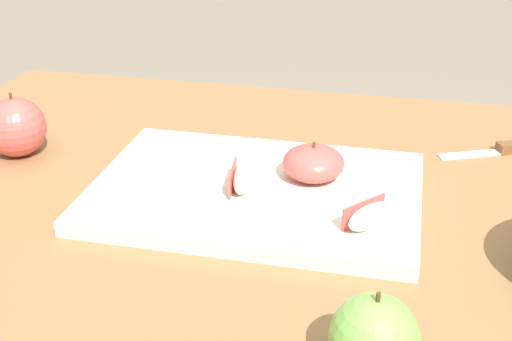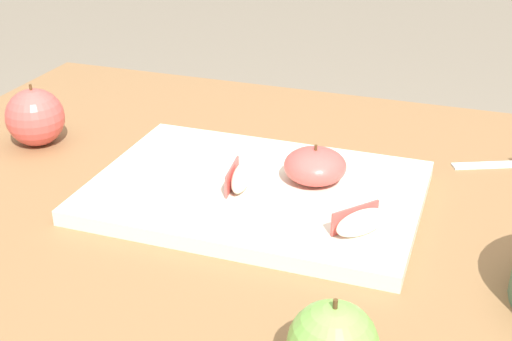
{
  "view_description": "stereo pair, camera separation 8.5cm",
  "coord_description": "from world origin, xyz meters",
  "px_view_note": "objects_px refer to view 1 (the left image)",
  "views": [
    {
      "loc": [
        0.16,
        -0.74,
        1.17
      ],
      "look_at": [
        -0.01,
        0.01,
        0.79
      ],
      "focal_mm": 48.48,
      "sensor_mm": 36.0,
      "label": 1
    },
    {
      "loc": [
        0.25,
        -0.72,
        1.17
      ],
      "look_at": [
        -0.01,
        0.01,
        0.79
      ],
      "focal_mm": 48.48,
      "sensor_mm": 36.0,
      "label": 2
    }
  ],
  "objects_px": {
    "apple_wedge_front": "(242,178)",
    "whole_apple_pink_lady": "(16,127)",
    "paring_knife": "(512,148)",
    "apple_half_skin_up": "(313,163)",
    "whole_apple_granny_green": "(374,339)",
    "cutting_board": "(256,192)",
    "apple_wedge_middle": "(371,216)"
  },
  "relations": [
    {
      "from": "apple_wedge_front",
      "to": "whole_apple_pink_lady",
      "type": "height_order",
      "value": "whole_apple_pink_lady"
    },
    {
      "from": "paring_knife",
      "to": "whole_apple_pink_lady",
      "type": "distance_m",
      "value": 0.71
    },
    {
      "from": "apple_half_skin_up",
      "to": "paring_knife",
      "type": "bearing_deg",
      "value": 35.38
    },
    {
      "from": "apple_wedge_front",
      "to": "paring_knife",
      "type": "xyz_separation_m",
      "value": [
        0.34,
        0.23,
        -0.03
      ]
    },
    {
      "from": "whole_apple_pink_lady",
      "to": "whole_apple_granny_green",
      "type": "xyz_separation_m",
      "value": [
        0.52,
        -0.34,
        -0.0
      ]
    },
    {
      "from": "whole_apple_granny_green",
      "to": "apple_wedge_front",
      "type": "bearing_deg",
      "value": 123.84
    },
    {
      "from": "cutting_board",
      "to": "whole_apple_granny_green",
      "type": "bearing_deg",
      "value": -59.69
    },
    {
      "from": "apple_wedge_middle",
      "to": "whole_apple_granny_green",
      "type": "distance_m",
      "value": 0.21
    },
    {
      "from": "apple_wedge_middle",
      "to": "whole_apple_pink_lady",
      "type": "height_order",
      "value": "whole_apple_pink_lady"
    },
    {
      "from": "apple_half_skin_up",
      "to": "cutting_board",
      "type": "bearing_deg",
      "value": -153.2
    },
    {
      "from": "apple_half_skin_up",
      "to": "paring_knife",
      "type": "xyz_separation_m",
      "value": [
        0.26,
        0.19,
        -0.04
      ]
    },
    {
      "from": "apple_half_skin_up",
      "to": "apple_wedge_middle",
      "type": "relative_size",
      "value": 1.21
    },
    {
      "from": "apple_wedge_front",
      "to": "paring_knife",
      "type": "height_order",
      "value": "apple_wedge_front"
    },
    {
      "from": "apple_half_skin_up",
      "to": "whole_apple_granny_green",
      "type": "relative_size",
      "value": 0.93
    },
    {
      "from": "apple_half_skin_up",
      "to": "whole_apple_pink_lady",
      "type": "distance_m",
      "value": 0.43
    },
    {
      "from": "apple_wedge_middle",
      "to": "apple_wedge_front",
      "type": "xyz_separation_m",
      "value": [
        -0.16,
        0.06,
        0.0
      ]
    },
    {
      "from": "apple_half_skin_up",
      "to": "apple_wedge_front",
      "type": "bearing_deg",
      "value": -149.81
    },
    {
      "from": "apple_wedge_front",
      "to": "apple_half_skin_up",
      "type": "bearing_deg",
      "value": 30.19
    },
    {
      "from": "apple_half_skin_up",
      "to": "apple_wedge_front",
      "type": "distance_m",
      "value": 0.09
    },
    {
      "from": "paring_knife",
      "to": "apple_wedge_middle",
      "type": "bearing_deg",
      "value": -121.97
    },
    {
      "from": "whole_apple_pink_lady",
      "to": "whole_apple_granny_green",
      "type": "height_order",
      "value": "whole_apple_pink_lady"
    },
    {
      "from": "apple_wedge_front",
      "to": "whole_apple_pink_lady",
      "type": "bearing_deg",
      "value": 168.94
    },
    {
      "from": "apple_wedge_front",
      "to": "whole_apple_pink_lady",
      "type": "xyz_separation_m",
      "value": [
        -0.34,
        0.07,
        0.01
      ]
    },
    {
      "from": "cutting_board",
      "to": "apple_half_skin_up",
      "type": "xyz_separation_m",
      "value": [
        0.07,
        0.03,
        0.03
      ]
    },
    {
      "from": "cutting_board",
      "to": "paring_knife",
      "type": "distance_m",
      "value": 0.4
    },
    {
      "from": "apple_wedge_front",
      "to": "paring_knife",
      "type": "distance_m",
      "value": 0.42
    },
    {
      "from": "cutting_board",
      "to": "apple_wedge_front",
      "type": "relative_size",
      "value": 5.87
    },
    {
      "from": "apple_wedge_middle",
      "to": "paring_knife",
      "type": "height_order",
      "value": "apple_wedge_middle"
    },
    {
      "from": "apple_wedge_middle",
      "to": "whole_apple_pink_lady",
      "type": "distance_m",
      "value": 0.52
    },
    {
      "from": "paring_knife",
      "to": "whole_apple_pink_lady",
      "type": "height_order",
      "value": "whole_apple_pink_lady"
    },
    {
      "from": "whole_apple_granny_green",
      "to": "paring_knife",
      "type": "bearing_deg",
      "value": 72.06
    },
    {
      "from": "apple_wedge_middle",
      "to": "apple_wedge_front",
      "type": "height_order",
      "value": "same"
    }
  ]
}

